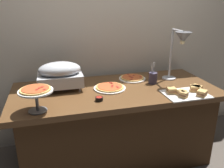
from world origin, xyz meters
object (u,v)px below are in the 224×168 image
at_px(heat_lamp, 180,43).
at_px(chafing_dish, 60,74).
at_px(sandwich_platter, 188,92).
at_px(pizza_plate_front, 110,88).
at_px(pizza_plate_center, 132,78).
at_px(pizza_plate_raised_stand, 36,93).
at_px(sauce_cup_near, 99,99).
at_px(utensil_holder, 153,78).

bearing_deg(heat_lamp, chafing_dish, 173.21).
bearing_deg(chafing_dish, sandwich_platter, -21.49).
xyz_separation_m(pizza_plate_front, sandwich_platter, (0.63, -0.31, 0.01)).
bearing_deg(pizza_plate_center, sandwich_platter, -57.72).
relative_size(pizza_plate_front, pizza_plate_raised_stand, 1.19).
height_order(heat_lamp, sauce_cup_near, heat_lamp).
distance_m(sandwich_platter, utensil_holder, 0.39).
xyz_separation_m(chafing_dish, pizza_plate_raised_stand, (-0.20, -0.41, 0.00)).
bearing_deg(utensil_holder, heat_lamp, -15.13).
xyz_separation_m(pizza_plate_raised_stand, sauce_cup_near, (0.49, 0.07, -0.13)).
relative_size(chafing_dish, pizza_plate_front, 1.33).
bearing_deg(sauce_cup_near, utensil_holder, 24.54).
relative_size(pizza_plate_center, utensil_holder, 1.27).
xyz_separation_m(sandwich_platter, utensil_holder, (-0.18, 0.35, 0.04)).
distance_m(heat_lamp, pizza_plate_center, 0.60).
distance_m(pizza_plate_center, sauce_cup_near, 0.63).
bearing_deg(pizza_plate_center, utensil_holder, -48.46).
bearing_deg(pizza_plate_raised_stand, heat_lamp, 12.01).
bearing_deg(utensil_holder, chafing_dish, 175.41).
xyz_separation_m(heat_lamp, pizza_plate_center, (-0.38, 0.23, -0.39)).
relative_size(pizza_plate_raised_stand, sauce_cup_near, 3.91).
bearing_deg(sauce_cup_near, pizza_plate_raised_stand, -172.14).
distance_m(heat_lamp, utensil_holder, 0.42).
bearing_deg(pizza_plate_front, chafing_dish, 166.48).
relative_size(pizza_plate_front, pizza_plate_center, 1.08).
distance_m(pizza_plate_raised_stand, sauce_cup_near, 0.51).
distance_m(pizza_plate_raised_stand, sandwich_platter, 1.27).
bearing_deg(sauce_cup_near, chafing_dish, 129.78).
xyz_separation_m(pizza_plate_center, sandwich_platter, (0.33, -0.52, 0.01)).
bearing_deg(heat_lamp, pizza_plate_center, 148.42).
distance_m(sauce_cup_near, utensil_holder, 0.66).
bearing_deg(heat_lamp, pizza_plate_raised_stand, -167.99).
height_order(chafing_dish, heat_lamp, heat_lamp).
bearing_deg(pizza_plate_center, chafing_dish, -172.16).
height_order(heat_lamp, sandwich_platter, heat_lamp).
distance_m(heat_lamp, sauce_cup_near, 0.94).
height_order(heat_lamp, utensil_holder, heat_lamp).
relative_size(heat_lamp, utensil_holder, 2.38).
height_order(chafing_dish, sandwich_platter, chafing_dish).
bearing_deg(sandwich_platter, pizza_plate_raised_stand, 179.70).
xyz_separation_m(chafing_dish, sandwich_platter, (1.07, -0.42, -0.12)).
height_order(heat_lamp, pizza_plate_raised_stand, heat_lamp).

